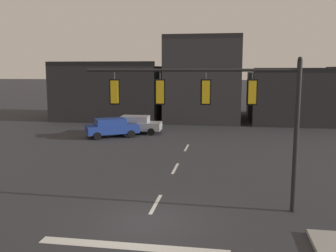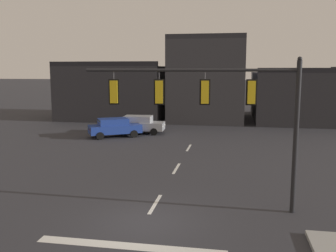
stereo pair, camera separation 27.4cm
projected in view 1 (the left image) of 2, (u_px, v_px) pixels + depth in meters
The scene contains 7 objects.
ground_plane at pixel (146, 222), 14.34m from camera, with size 400.00×400.00×0.00m, color #2B2B30.
stop_bar_paint at pixel (132, 246), 12.38m from camera, with size 6.40×0.50×0.01m, color silver.
lane_centreline at pixel (156, 204), 16.29m from camera, with size 0.16×26.40×0.01m.
signal_mast_near_side at pixel (221, 103), 14.91m from camera, with size 8.38×1.16×6.27m.
car_lot_nearside at pixel (112, 127), 32.29m from camera, with size 4.70×3.78×1.61m.
car_lot_middle at pixel (136, 124), 34.13m from camera, with size 4.51×2.04×1.61m.
building_row at pixel (235, 90), 43.58m from camera, with size 41.04×13.94×9.35m.
Camera 1 is at (3.02, -13.31, 5.78)m, focal length 40.20 mm.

